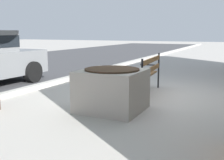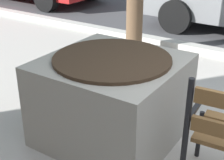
{
  "view_description": "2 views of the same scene",
  "coord_description": "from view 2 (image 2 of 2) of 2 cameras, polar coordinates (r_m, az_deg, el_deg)",
  "views": [
    {
      "loc": [
        -6.38,
        -2.1,
        1.51
      ],
      "look_at": [
        -1.54,
        0.18,
        0.6
      ],
      "focal_mm": 45.16,
      "sensor_mm": 36.0,
      "label": 1
    },
    {
      "loc": [
        -0.04,
        -2.1,
        1.87
      ],
      "look_at": [
        -1.54,
        0.18,
        0.6
      ],
      "focal_mm": 53.18,
      "sensor_mm": 36.0,
      "label": 2
    }
  ],
  "objects": [
    {
      "name": "concrete_planter",
      "position": [
        3.09,
        0.0,
        -3.22
      ],
      "size": [
        1.17,
        1.17,
        0.82
      ],
      "color": "gray",
      "rests_on": "ground"
    }
  ]
}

